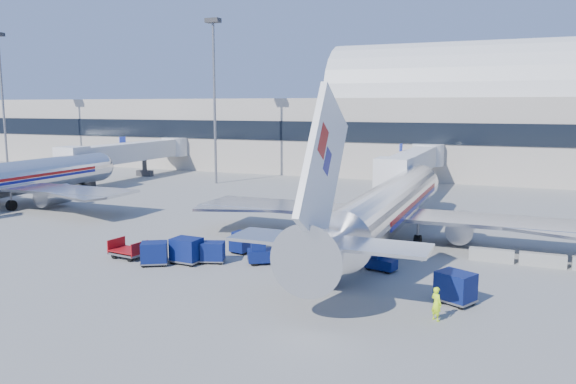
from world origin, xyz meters
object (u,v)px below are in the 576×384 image
at_px(jetbridge_mid, 135,152).
at_px(mast_west, 214,77).
at_px(barrier_near, 491,255).
at_px(tug_left, 245,242).
at_px(airliner_mid, 0,180).
at_px(ramp_worker, 436,304).
at_px(cart_solo_near, 320,273).
at_px(barrier_mid, 543,260).
at_px(tug_right, 380,262).
at_px(mast_far_west, 1,82).
at_px(cart_open_red, 129,252).
at_px(jetbridge_near, 415,162).
at_px(cart_solo_far, 456,287).
at_px(cart_train_b, 187,250).
at_px(tug_lead, 264,253).
at_px(airliner_main, 387,207).
at_px(cart_train_c, 154,253).
at_px(cart_train_a, 213,252).

relative_size(jetbridge_mid, mast_west, 1.22).
height_order(barrier_near, tug_left, tug_left).
relative_size(airliner_mid, ramp_worker, 21.01).
relative_size(jetbridge_mid, cart_solo_near, 15.21).
distance_m(barrier_mid, tug_right, 11.30).
height_order(mast_far_west, barrier_near, mast_far_west).
relative_size(barrier_near, cart_open_red, 1.13).
bearing_deg(jetbridge_near, ramp_worker, -78.69).
distance_m(mast_far_west, ramp_worker, 87.27).
bearing_deg(barrier_mid, cart_solo_far, -115.91).
bearing_deg(jetbridge_mid, tug_left, -43.26).
xyz_separation_m(mast_far_west, cart_open_red, (53.83, -37.04, -14.32)).
xyz_separation_m(airliner_mid, cart_train_b, (30.42, -11.10, -1.97)).
bearing_deg(barrier_mid, tug_lead, -159.77).
relative_size(tug_lead, cart_open_red, 1.05).
relative_size(airliner_main, mast_west, 1.65).
height_order(barrier_mid, cart_solo_far, cart_solo_far).
relative_size(barrier_near, ramp_worker, 1.69).
distance_m(airliner_main, cart_solo_near, 12.45).
xyz_separation_m(airliner_mid, jetbridge_near, (39.60, 26.30, 1.00)).
xyz_separation_m(tug_lead, cart_solo_near, (5.13, -3.09, 0.06)).
xyz_separation_m(airliner_main, cart_train_b, (-11.58, -11.10, -1.97)).
relative_size(barrier_near, tug_right, 1.36).
relative_size(airliner_main, cart_train_c, 16.34).
bearing_deg(tug_left, tug_lead, -119.86).
relative_size(jetbridge_near, mast_west, 1.22).
xyz_separation_m(airliner_main, cart_solo_far, (6.55, -12.29, -1.98)).
bearing_deg(tug_right, airliner_main, 113.93).
bearing_deg(airliner_mid, cart_train_a, -17.73).
relative_size(airliner_mid, jetbridge_near, 1.35).
relative_size(mast_west, cart_solo_near, 12.50).
distance_m(jetbridge_near, cart_train_a, 37.45).
relative_size(cart_train_b, ramp_worker, 1.19).
height_order(tug_lead, ramp_worker, ramp_worker).
relative_size(airliner_mid, barrier_mid, 12.42).
distance_m(jetbridge_mid, cart_solo_near, 57.76).
height_order(cart_train_b, cart_solo_far, cart_train_b).
xyz_separation_m(barrier_mid, cart_train_c, (-24.70, -9.80, 0.41)).
bearing_deg(jetbridge_near, airliner_mid, -146.41).
distance_m(tug_right, cart_train_c, 15.36).
height_order(cart_train_a, cart_solo_far, cart_solo_far).
relative_size(mast_far_west, barrier_mid, 7.53).
xyz_separation_m(jetbridge_near, ramp_worker, (8.31, -41.55, -3.04)).
relative_size(tug_right, cart_train_b, 1.05).
bearing_deg(barrier_near, jetbridge_mid, 151.20).
bearing_deg(barrier_mid, cart_train_a, -160.05).
bearing_deg(cart_train_b, mast_west, 119.52).
distance_m(tug_lead, tug_left, 3.57).
height_order(mast_west, cart_train_b, mast_west).
bearing_deg(cart_train_a, tug_right, -5.91).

